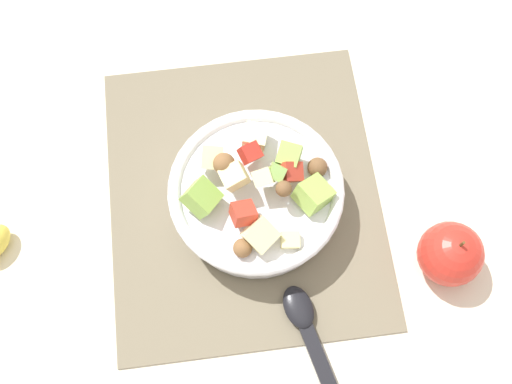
{
  "coord_description": "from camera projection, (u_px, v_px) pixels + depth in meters",
  "views": [
    {
      "loc": [
        -0.28,
        0.02,
        0.77
      ],
      "look_at": [
        -0.02,
        -0.01,
        0.05
      ],
      "focal_mm": 42.32,
      "sensor_mm": 36.0,
      "label": 1
    }
  ],
  "objects": [
    {
      "name": "whole_apple",
      "position": [
        450.0,
        254.0,
        0.75
      ],
      "size": [
        0.08,
        0.08,
        0.09
      ],
      "color": "red",
      "rests_on": "ground_plane"
    },
    {
      "name": "ground_plane",
      "position": [
        244.0,
        195.0,
        0.82
      ],
      "size": [
        2.4,
        2.4,
        0.0
      ],
      "primitive_type": "plane",
      "color": "silver"
    },
    {
      "name": "placemat",
      "position": [
        244.0,
        194.0,
        0.82
      ],
      "size": [
        0.42,
        0.36,
        0.01
      ],
      "primitive_type": "cube",
      "color": "#756B56",
      "rests_on": "ground_plane"
    },
    {
      "name": "serving_spoon",
      "position": [
        310.0,
        337.0,
        0.74
      ],
      "size": [
        0.2,
        0.07,
        0.01
      ],
      "color": "black",
      "rests_on": "placemat"
    },
    {
      "name": "salad_bowl",
      "position": [
        256.0,
        194.0,
        0.78
      ],
      "size": [
        0.22,
        0.22,
        0.11
      ],
      "color": "white",
      "rests_on": "placemat"
    }
  ]
}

